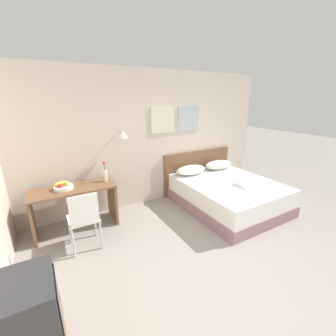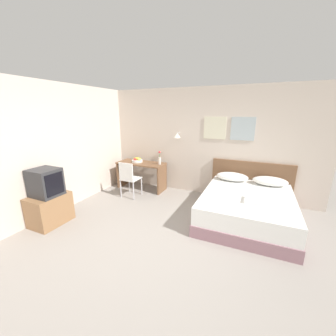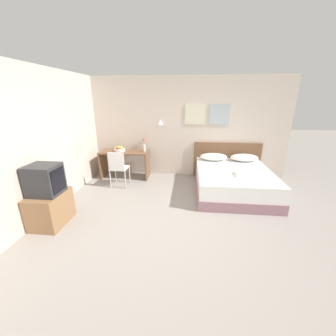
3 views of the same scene
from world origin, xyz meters
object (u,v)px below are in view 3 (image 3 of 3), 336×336
(desk_chair, at_px, (118,166))
(tv_stand, at_px, (51,209))
(bed, at_px, (233,181))
(desk, at_px, (125,159))
(flower_vase, at_px, (144,147))
(folded_towel_near_foot, at_px, (242,174))
(fruit_bowl, at_px, (120,149))
(pillow_right, at_px, (244,158))
(pillow_left, at_px, (214,157))
(headboard, at_px, (226,160))
(television, at_px, (45,180))

(desk_chair, distance_m, tv_stand, 1.79)
(bed, relative_size, desk, 1.54)
(desk_chair, bearing_deg, flower_vase, 53.47)
(desk_chair, bearing_deg, folded_towel_near_foot, -6.56)
(desk, relative_size, tv_stand, 1.89)
(fruit_bowl, bearing_deg, pillow_right, 0.86)
(pillow_left, relative_size, flower_vase, 2.00)
(pillow_right, distance_m, desk_chair, 3.21)
(pillow_left, bearing_deg, flower_vase, -179.00)
(bed, relative_size, flower_vase, 5.63)
(headboard, relative_size, desk_chair, 1.98)
(pillow_right, height_order, folded_towel_near_foot, pillow_right)
(pillow_left, relative_size, desk_chair, 0.78)
(pillow_right, distance_m, flower_vase, 2.63)
(pillow_right, xyz_separation_m, flower_vase, (-2.62, -0.03, 0.24))
(bed, bearing_deg, flower_vase, 162.13)
(folded_towel_near_foot, distance_m, tv_stand, 3.75)
(pillow_right, xyz_separation_m, tv_stand, (-3.80, -2.37, -0.35))
(bed, xyz_separation_m, headboard, (0.00, 1.02, 0.21))
(headboard, distance_m, pillow_right, 0.50)
(fruit_bowl, distance_m, flower_vase, 0.68)
(fruit_bowl, bearing_deg, tv_stand, -102.29)
(pillow_right, distance_m, tv_stand, 4.49)
(bed, bearing_deg, desk, 166.07)
(tv_stand, bearing_deg, bed, 25.40)
(bed, relative_size, tv_stand, 2.92)
(pillow_left, bearing_deg, bed, -62.45)
(folded_towel_near_foot, distance_m, flower_vase, 2.55)
(flower_vase, bearing_deg, pillow_left, 1.00)
(bed, xyz_separation_m, television, (-3.40, -1.62, 0.56))
(headboard, relative_size, folded_towel_near_foot, 5.38)
(tv_stand, bearing_deg, television, -0.00)
(pillow_right, distance_m, fruit_bowl, 3.30)
(headboard, bearing_deg, flower_vase, -172.24)
(pillow_left, xyz_separation_m, desk, (-2.38, -0.06, -0.11))
(folded_towel_near_foot, bearing_deg, television, -159.32)
(desk, height_order, desk_chair, desk_chair)
(bed, height_order, fruit_bowl, fruit_bowl)
(headboard, height_order, pillow_right, headboard)
(bed, distance_m, desk_chair, 2.75)
(tv_stand, bearing_deg, desk, 74.59)
(headboard, xyz_separation_m, television, (-3.40, -2.64, 0.35))
(tv_stand, bearing_deg, flower_vase, 63.20)
(desk, distance_m, desk_chair, 0.66)
(folded_towel_near_foot, bearing_deg, headboard, 94.02)
(pillow_right, distance_m, television, 4.48)
(desk_chair, bearing_deg, tv_stand, -112.11)
(folded_towel_near_foot, relative_size, flower_vase, 0.94)
(desk, bearing_deg, flower_vase, 3.23)
(bed, height_order, flower_vase, flower_vase)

